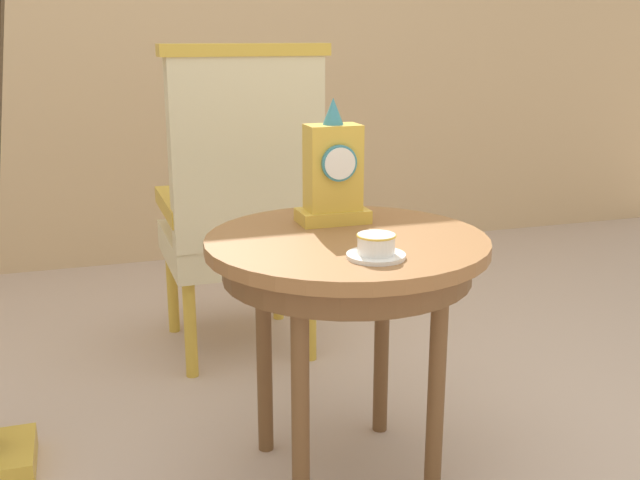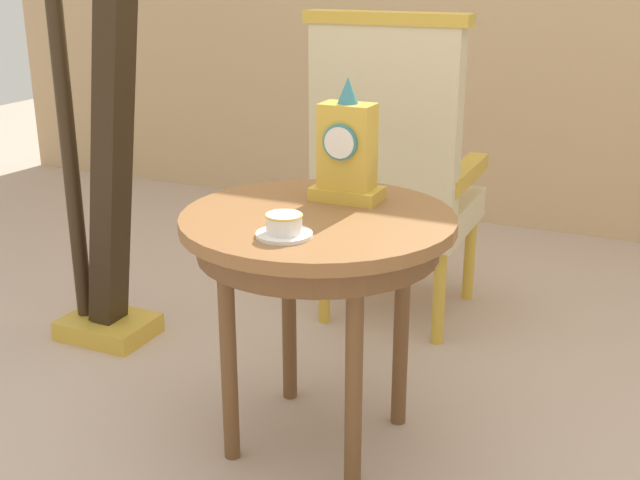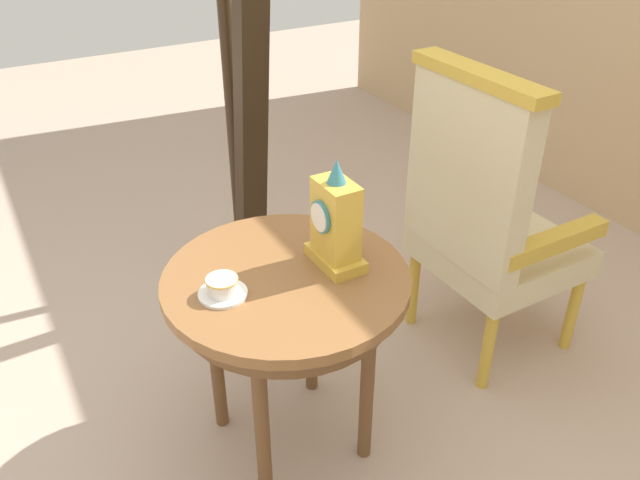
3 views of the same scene
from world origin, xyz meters
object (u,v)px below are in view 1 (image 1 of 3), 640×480
mantel_clock (333,174)px  side_table (346,266)px  armchair (241,201)px  teacup_left (376,247)px

mantel_clock → side_table: bearing=-95.8°
mantel_clock → armchair: 0.74m
side_table → teacup_left: 0.22m
mantel_clock → armchair: (-0.11, 0.69, -0.22)m
teacup_left → armchair: bearing=95.0°
armchair → side_table: bearing=-83.9°
side_table → teacup_left: bearing=-89.9°
side_table → armchair: (-0.09, 0.85, -0.00)m
teacup_left → mantel_clock: size_ratio=0.41×
side_table → teacup_left: teacup_left is taller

